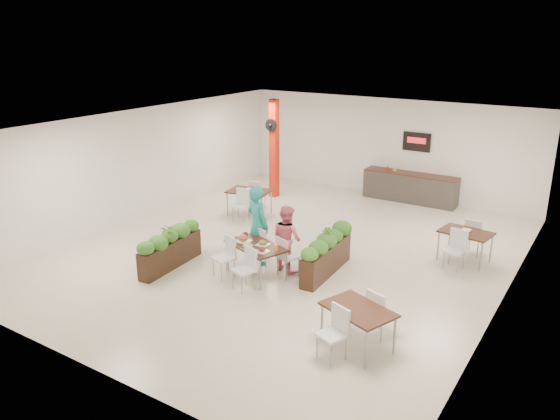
% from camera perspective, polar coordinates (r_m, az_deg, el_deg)
% --- Properties ---
extents(ground, '(12.00, 12.00, 0.00)m').
position_cam_1_polar(ground, '(13.69, 1.18, -4.35)').
color(ground, beige).
rests_on(ground, ground).
extents(room_shell, '(10.10, 12.10, 3.22)m').
position_cam_1_polar(room_shell, '(13.05, 1.24, 3.82)').
color(room_shell, white).
rests_on(room_shell, ground).
extents(red_column, '(0.40, 0.41, 3.20)m').
position_cam_1_polar(red_column, '(17.82, -0.63, 6.53)').
color(red_column, red).
rests_on(red_column, ground).
extents(service_counter, '(3.00, 0.64, 2.20)m').
position_cam_1_polar(service_counter, '(18.00, 13.43, 2.38)').
color(service_counter, '#312D2B').
rests_on(service_counter, ground).
extents(main_table, '(1.69, 1.94, 0.92)m').
position_cam_1_polar(main_table, '(12.14, -2.58, -4.15)').
color(main_table, black).
rests_on(main_table, ground).
extents(diner_man, '(0.80, 0.65, 1.88)m').
position_cam_1_polar(diner_man, '(12.73, -2.35, -1.59)').
color(diner_man, teal).
rests_on(diner_man, ground).
extents(diner_woman, '(0.91, 0.81, 1.56)m').
position_cam_1_polar(diner_woman, '(12.38, 0.71, -2.97)').
color(diner_woman, '#F36C84').
rests_on(diner_woman, ground).
extents(planter_left, '(0.54, 2.03, 1.07)m').
position_cam_1_polar(planter_left, '(12.88, -11.41, -3.72)').
color(planter_left, black).
rests_on(planter_left, ground).
extents(planter_right, '(0.51, 2.12, 1.11)m').
position_cam_1_polar(planter_right, '(12.33, 4.88, -4.45)').
color(planter_right, black).
rests_on(planter_right, ground).
extents(side_table_a, '(1.37, 1.67, 0.92)m').
position_cam_1_polar(side_table_a, '(16.23, -3.23, 1.66)').
color(side_table_a, black).
rests_on(side_table_a, ground).
extents(side_table_b, '(1.25, 1.66, 0.92)m').
position_cam_1_polar(side_table_b, '(13.63, 18.83, -2.64)').
color(side_table_b, black).
rests_on(side_table_b, ground).
extents(side_table_c, '(1.41, 1.67, 0.92)m').
position_cam_1_polar(side_table_c, '(9.60, 8.15, -10.80)').
color(side_table_c, black).
rests_on(side_table_c, ground).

